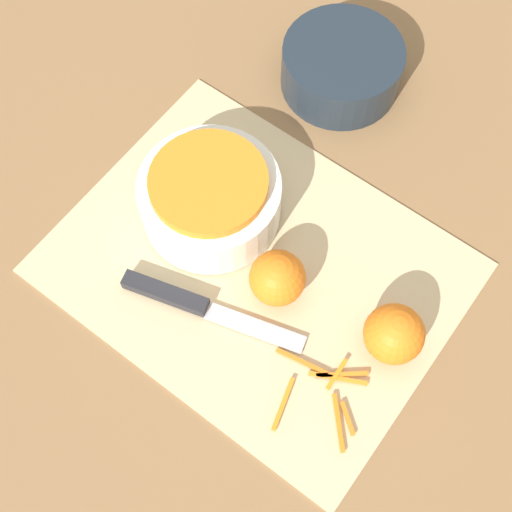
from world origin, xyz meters
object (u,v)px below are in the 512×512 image
bowl_speckled (210,197)px  orange_right (394,334)px  orange_left (277,278)px  knife (182,300)px  bowl_dark (342,67)px

bowl_speckled → orange_right: size_ratio=2.49×
bowl_speckled → orange_left: 0.13m
orange_left → orange_right: orange_right is taller
knife → orange_right: bearing=8.9°
bowl_speckled → bowl_dark: bowl_speckled is taller
bowl_dark → bowl_speckled: bearing=-92.8°
bowl_speckled → bowl_dark: 0.27m
knife → bowl_dark: bearing=79.3°
bowl_speckled → bowl_dark: (0.01, 0.27, -0.01)m
bowl_speckled → orange_right: (0.27, -0.01, -0.00)m
knife → orange_left: (0.08, 0.08, 0.03)m
knife → orange_right: size_ratio=3.24×
bowl_speckled → knife: size_ratio=0.77×
bowl_dark → orange_right: (0.26, -0.28, 0.01)m
bowl_speckled → orange_left: bearing=-15.7°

